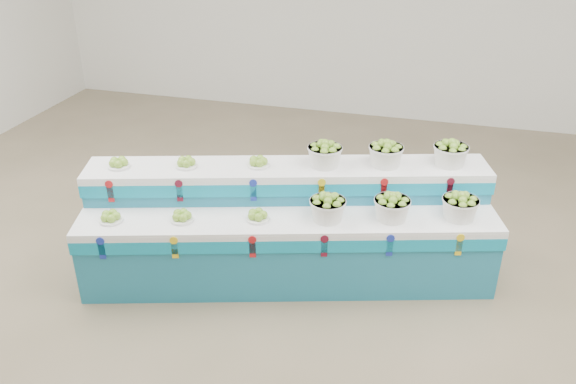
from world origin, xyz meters
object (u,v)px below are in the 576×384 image
object	(u,v)px
display_stand	(288,226)
plate_upper_mid	(186,162)
basket_upper_right	(450,153)
basket_lower_left	(328,207)

from	to	relation	value
display_stand	plate_upper_mid	xyz separation A→B (m)	(-0.96, -0.04, 0.56)
display_stand	basket_upper_right	distance (m)	1.64
display_stand	basket_upper_right	world-z (taller)	basket_upper_right
plate_upper_mid	basket_upper_right	world-z (taller)	basket_upper_right
display_stand	plate_upper_mid	world-z (taller)	plate_upper_mid
plate_upper_mid	basket_upper_right	xyz separation A→B (m)	(2.33, 0.69, 0.07)
plate_upper_mid	basket_upper_right	distance (m)	2.43
basket_upper_right	display_stand	bearing A→B (deg)	-154.75
display_stand	plate_upper_mid	size ratio (longest dim) A/B	17.95
basket_lower_left	basket_upper_right	world-z (taller)	basket_upper_right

